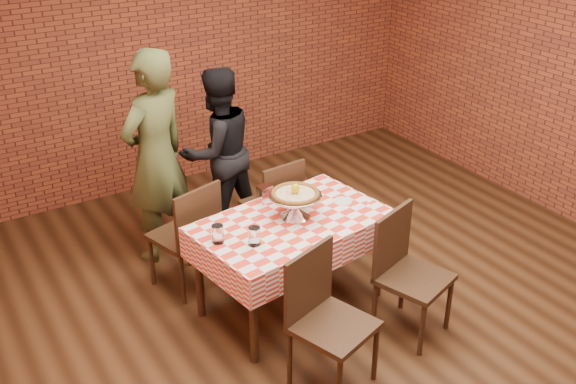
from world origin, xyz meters
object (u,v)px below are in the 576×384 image
object	(u,v)px
chair_near_right	(415,277)
diner_black	(218,151)
table	(291,264)
diner_olive	(156,157)
pizza_stand	(295,206)
pizza	(295,194)
water_glass_left	(254,236)
chair_far_left	(184,234)
water_glass_right	(218,234)
condiment_caddy	(265,194)
chair_far_right	(271,205)
chair_near_left	(334,324)

from	to	relation	value
chair_near_right	diner_black	distance (m)	2.18
table	diner_olive	distance (m)	1.46
pizza_stand	pizza	distance (m)	0.09
water_glass_left	chair_far_left	size ratio (longest dim) A/B	0.14
water_glass_left	diner_olive	distance (m)	1.41
water_glass_right	condiment_caddy	bearing A→B (deg)	30.58
chair_far_right	condiment_caddy	bearing A→B (deg)	49.55
water_glass_left	chair_far_right	xyz separation A→B (m)	(0.67, 0.93, -0.38)
water_glass_left	condiment_caddy	distance (m)	0.61
diner_olive	table	bearing A→B (deg)	90.90
pizza	table	bearing A→B (deg)	-149.13
pizza_stand	chair_far_left	bearing A→B (deg)	133.04
chair_far_left	diner_olive	size ratio (longest dim) A/B	0.51
condiment_caddy	diner_black	distance (m)	1.06
chair_far_right	pizza_stand	bearing A→B (deg)	67.81
pizza_stand	diner_black	size ratio (longest dim) A/B	0.26
chair_near_left	chair_far_left	bearing A→B (deg)	84.84
pizza	pizza_stand	bearing A→B (deg)	0.00
table	chair_near_right	size ratio (longest dim) A/B	1.48
pizza_stand	diner_olive	bearing A→B (deg)	115.86
chair_near_right	pizza	bearing A→B (deg)	106.81
water_glass_right	chair_near_left	bearing A→B (deg)	-66.11
water_glass_right	condiment_caddy	xyz separation A→B (m)	(0.56, 0.33, 0.01)
condiment_caddy	table	bearing A→B (deg)	-90.58
table	water_glass_right	world-z (taller)	water_glass_right
diner_olive	diner_black	world-z (taller)	diner_olive
chair_near_right	diner_olive	bearing A→B (deg)	101.30
pizza_stand	water_glass_left	bearing A→B (deg)	-157.28
water_glass_right	chair_far_right	size ratio (longest dim) A/B	0.15
pizza_stand	chair_near_left	size ratio (longest dim) A/B	0.42
pizza_stand	diner_olive	xyz separation A→B (m)	(-0.59, 1.21, 0.06)
chair_near_left	pizza	bearing A→B (deg)	55.23
condiment_caddy	chair_far_right	bearing A→B (deg)	48.30
chair_near_right	diner_olive	world-z (taller)	diner_olive
pizza_stand	diner_black	xyz separation A→B (m)	(0.04, 1.36, -0.08)
chair_near_left	diner_olive	xyz separation A→B (m)	(-0.32, 2.10, 0.44)
water_glass_left	water_glass_right	bearing A→B (deg)	141.66
water_glass_right	chair_near_left	xyz separation A→B (m)	(0.38, -0.85, -0.35)
water_glass_right	chair_far_right	world-z (taller)	chair_far_right
pizza	chair_near_left	xyz separation A→B (m)	(-0.27, -0.88, -0.47)
table	diner_olive	xyz separation A→B (m)	(-0.54, 1.24, 0.53)
table	diner_olive	size ratio (longest dim) A/B	0.76
pizza_stand	condiment_caddy	distance (m)	0.31
water_glass_left	condiment_caddy	size ratio (longest dim) A/B	0.91
water_glass_left	diner_olive	bearing A→B (deg)	95.82
chair_far_left	diner_olive	distance (m)	0.71
chair_near_left	water_glass_left	bearing A→B (deg)	86.46
condiment_caddy	water_glass_left	bearing A→B (deg)	-132.88
water_glass_left	water_glass_right	xyz separation A→B (m)	(-0.20, 0.16, 0.00)
chair_near_right	chair_far_right	world-z (taller)	chair_near_right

